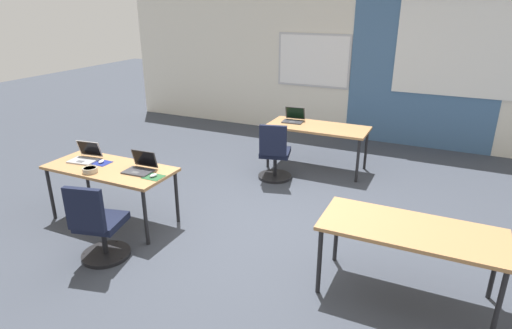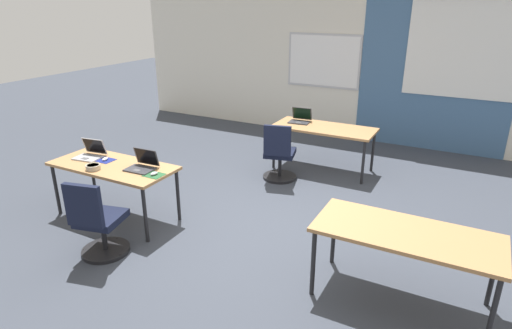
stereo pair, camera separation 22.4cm
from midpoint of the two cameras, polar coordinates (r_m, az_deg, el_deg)
ground_plane at (r=5.34m, az=1.85°, el=-8.37°), size 24.00×24.00×0.00m
back_wall_assembly at (r=8.69m, az=14.79°, el=12.43°), size 10.00×0.27×2.80m
desk_near_left at (r=5.56m, az=-17.35°, el=-0.59°), size 1.60×0.70×0.72m
desk_near_right at (r=4.10m, az=20.81°, el=-9.11°), size 1.60×0.70×0.72m
desk_far_center at (r=6.98m, az=9.93°, el=4.45°), size 1.60×0.70×0.72m
laptop_far_left at (r=7.18m, az=6.78°, el=6.01°), size 0.36×0.33×0.23m
chair_far_left at (r=6.55m, az=4.08°, el=1.00°), size 0.53×0.59×0.92m
laptop_near_left_end at (r=5.87m, az=-20.17°, el=1.35°), size 0.37×0.34×0.23m
mousepad_near_left_end at (r=5.71m, az=-18.34°, el=0.53°), size 0.22×0.19×0.00m
mouse_near_left_end at (r=5.70m, az=-18.36°, el=0.71°), size 0.08×0.11×0.03m
laptop_near_left_inner at (r=5.28m, az=-13.72°, el=-0.07°), size 0.34×0.31×0.23m
mousepad_near_left_inner at (r=5.08m, az=-12.15°, el=-1.38°), size 0.22×0.19×0.00m
mouse_near_left_inner at (r=5.07m, az=-12.17°, el=-1.19°), size 0.07×0.11×0.03m
chair_near_left_inner at (r=4.88m, az=-19.02°, el=-7.61°), size 0.53×0.58×0.92m
snack_bowl at (r=5.44m, az=-19.74°, el=-0.28°), size 0.18×0.18×0.06m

